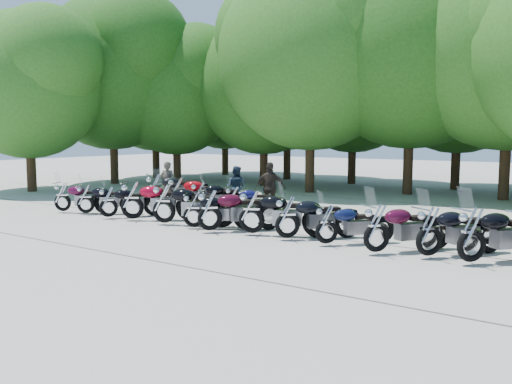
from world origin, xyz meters
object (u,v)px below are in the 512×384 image
Objects in this scene: rider_0 at (168,183)px; rider_1 at (236,188)px; motorcycle_14 at (155,188)px; motorcycle_15 at (177,192)px; motorcycle_11 at (429,229)px; motorcycle_8 at (288,215)px; rider_2 at (270,188)px; motorcycle_16 at (200,195)px; motorcycle_9 at (327,223)px; motorcycle_3 at (132,199)px; motorcycle_1 at (86,198)px; motorcycle_2 at (108,201)px; motorcycle_17 at (234,199)px; motorcycle_10 at (377,226)px; motorcycle_4 at (164,202)px; motorcycle_6 at (210,209)px; motorcycle_5 at (193,209)px; motorcycle_0 at (62,196)px; motorcycle_12 at (472,233)px; motorcycle_7 at (252,210)px.

rider_1 is at bearing 173.29° from rider_0.
motorcycle_15 is at bearing -158.87° from motorcycle_14.
motorcycle_11 is 0.93× the size of motorcycle_14.
rider_2 reaches higher than motorcycle_8.
motorcycle_8 is at bearing -158.90° from motorcycle_16.
motorcycle_9 is 5.59m from rider_2.
motorcycle_3 is 2.51m from motorcycle_15.
rider_0 is at bearing -48.73° from motorcycle_1.
rider_0 is (0.06, 0.62, 0.14)m from motorcycle_14.
motorcycle_2 is 4.12m from motorcycle_17.
motorcycle_16 is (-7.68, 2.79, -0.04)m from motorcycle_10.
motorcycle_4 reaches higher than motorcycle_6.
motorcycle_5 is 3.87m from motorcycle_15.
motorcycle_3 reaches higher than motorcycle_16.
rider_0 is 4.51m from rider_2.
motorcycle_6 is at bearing -130.65° from motorcycle_1.
motorcycle_17 is 1.19× the size of rider_0.
motorcycle_11 is (9.43, 0.06, -0.05)m from motorcycle_3.
motorcycle_14 reaches higher than motorcycle_1.
motorcycle_3 is (0.97, 0.15, 0.12)m from motorcycle_2.
motorcycle_0 is at bearing 39.72° from motorcycle_6.
motorcycle_12 is (11.33, 0.12, 0.10)m from motorcycle_2.
motorcycle_3 reaches higher than motorcycle_6.
motorcycle_7 is 1.07× the size of motorcycle_11.
motorcycle_6 is 4.94m from motorcycle_10.
motorcycle_10 is 9.08m from motorcycle_15.
rider_2 is at bearing 164.20° from rider_0.
motorcycle_3 is 2.60m from motorcycle_5.
motorcycle_12 is at bearing -150.06° from motorcycle_2.
motorcycle_17 is at bearing -19.74° from motorcycle_5.
motorcycle_12 is (6.98, 0.20, 0.01)m from motorcycle_6.
motorcycle_12 is 1.22× the size of motorcycle_17.
motorcycle_5 reaches higher than motorcycle_1.
motorcycle_9 is 0.88× the size of motorcycle_10.
motorcycle_10 is (5.73, -0.20, 0.06)m from motorcycle_5.
motorcycle_4 reaches higher than motorcycle_2.
motorcycle_5 is 0.91× the size of motorcycle_11.
motorcycle_11 reaches higher than motorcycle_5.
motorcycle_17 is (-1.30, 2.86, -0.11)m from motorcycle_6.
motorcycle_0 is at bearing 38.09° from motorcycle_12.
rider_2 reaches higher than motorcycle_16.
motorcycle_14 reaches higher than motorcycle_2.
rider_2 reaches higher than motorcycle_6.
motorcycle_2 is at bearing 137.74° from motorcycle_14.
motorcycle_1 is at bearing -105.13° from motorcycle_0.
motorcycle_5 is 7.77m from motorcycle_12.
motorcycle_12 reaches higher than motorcycle_2.
motorcycle_6 is 4.90m from rider_1.
motorcycle_11 is (6.84, 0.09, 0.06)m from motorcycle_5.
rider_1 reaches higher than motorcycle_14.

